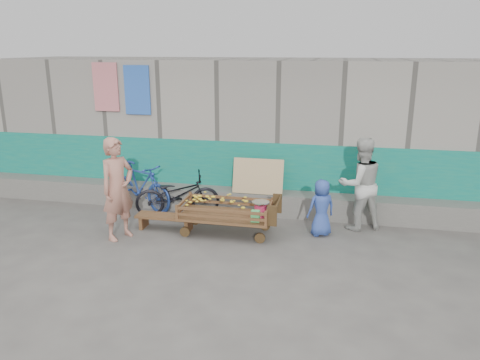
% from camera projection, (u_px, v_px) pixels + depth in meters
% --- Properties ---
extents(ground, '(80.00, 80.00, 0.00)m').
position_uv_depth(ground, '(215.00, 260.00, 7.40)').
color(ground, '#4C4945').
rests_on(ground, ground).
extents(building_wall, '(12.00, 3.50, 3.00)m').
position_uv_depth(building_wall, '(259.00, 127.00, 10.81)').
color(building_wall, gray).
rests_on(building_wall, ground).
extents(banana_cart, '(1.78, 0.81, 0.76)m').
position_uv_depth(banana_cart, '(224.00, 206.00, 8.34)').
color(banana_cart, '#522B18').
rests_on(banana_cart, ground).
extents(bench, '(1.10, 0.33, 0.27)m').
position_uv_depth(bench, '(166.00, 219.00, 8.61)').
color(bench, '#522B18').
rests_on(bench, ground).
extents(vendor_man, '(0.68, 0.78, 1.80)m').
position_uv_depth(vendor_man, '(118.00, 189.00, 8.05)').
color(vendor_man, '#AE715F').
rests_on(vendor_man, ground).
extents(woman, '(1.02, 0.93, 1.71)m').
position_uv_depth(woman, '(360.00, 184.00, 8.49)').
color(woman, beige).
rests_on(woman, ground).
extents(child, '(0.60, 0.53, 1.03)m').
position_uv_depth(child, '(321.00, 208.00, 8.27)').
color(child, '#2F4A9F').
rests_on(child, ground).
extents(bicycle_dark, '(1.76, 1.12, 0.87)m').
position_uv_depth(bicycle_dark, '(178.00, 194.00, 9.27)').
color(bicycle_dark, black).
rests_on(bicycle_dark, ground).
extents(bicycle_blue, '(1.70, 1.09, 0.99)m').
position_uv_depth(bicycle_blue, '(141.00, 186.00, 9.62)').
color(bicycle_blue, '#264498').
rests_on(bicycle_blue, ground).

